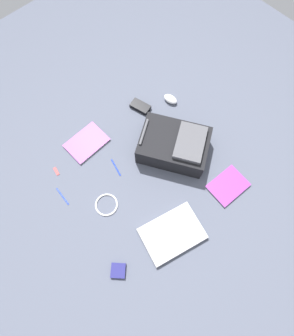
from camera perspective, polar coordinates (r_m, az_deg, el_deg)
name	(u,v)px	position (r m, az deg, el deg)	size (l,w,h in m)	color
ground_plane	(145,172)	(1.75, -0.51, -0.81)	(3.63, 3.63, 0.00)	#4C5160
backpack	(174,145)	(1.74, 5.85, 4.84)	(0.48, 0.53, 0.19)	black
laptop	(172,233)	(1.65, 5.37, -13.65)	(0.41, 0.33, 0.03)	#929296
book_red	(228,186)	(1.79, 16.79, -3.61)	(0.25, 0.19, 0.02)	silver
book_blue	(87,143)	(1.87, -12.67, 5.27)	(0.27, 0.20, 0.02)	silver
computer_mouse	(170,99)	(2.00, 5.01, 14.34)	(0.06, 0.11, 0.04)	silver
cable_coil	(107,205)	(1.70, -8.56, -7.75)	(0.14, 0.14, 0.01)	silver
power_brick	(140,107)	(1.96, -1.42, 12.91)	(0.07, 0.14, 0.03)	black
pen_black	(62,196)	(1.78, -17.51, -5.74)	(0.01, 0.01, 0.14)	#1933B2
pen_blue	(116,167)	(1.77, -6.62, 0.16)	(0.01, 0.01, 0.13)	#1933B2
earbud_pouch	(118,270)	(1.64, -6.13, -20.80)	(0.08, 0.08, 0.02)	navy
usb_stick	(56,171)	(1.85, -18.69, -0.62)	(0.02, 0.06, 0.01)	#B21919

